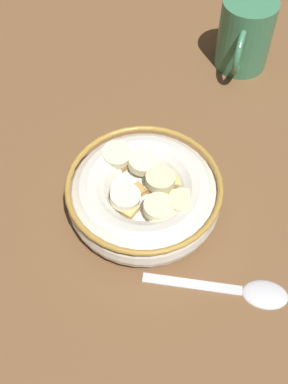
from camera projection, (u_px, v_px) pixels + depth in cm
name	position (u px, v px, depth cm)	size (l,w,h in cm)	color
ground_plane	(144.00, 213.00, 53.25)	(126.55, 126.55, 2.00)	brown
cereal_bowl	(144.00, 195.00, 50.40)	(16.07, 16.07, 4.99)	silver
spoon	(247.00, 291.00, 46.55)	(4.19, 14.28, 0.80)	silver
coffee_mug	(245.00, 35.00, 62.11)	(9.92, 6.93, 9.27)	#3F7F59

